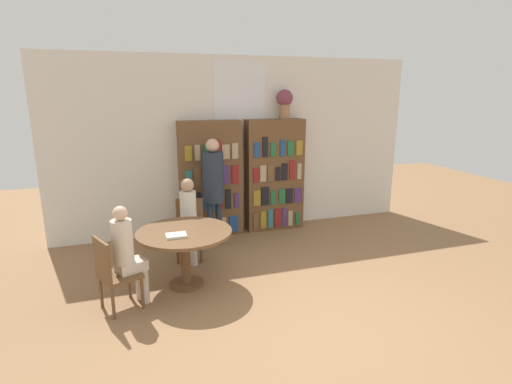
# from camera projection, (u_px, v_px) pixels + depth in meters

# --- Properties ---
(ground_plane) EXTENTS (16.00, 16.00, 0.00)m
(ground_plane) POSITION_uv_depth(u_px,v_px,m) (331.00, 329.00, 4.17)
(ground_plane) COLOR olive
(wall_back) EXTENTS (6.40, 0.07, 3.00)m
(wall_back) POSITION_uv_depth(u_px,v_px,m) (240.00, 145.00, 6.95)
(wall_back) COLOR silver
(wall_back) RESTS_ON ground_plane
(bookshelf_left) EXTENTS (1.03, 0.34, 1.95)m
(bookshelf_left) POSITION_uv_depth(u_px,v_px,m) (211.00, 179.00, 6.73)
(bookshelf_left) COLOR brown
(bookshelf_left) RESTS_ON ground_plane
(bookshelf_right) EXTENTS (1.03, 0.34, 1.95)m
(bookshelf_right) POSITION_uv_depth(u_px,v_px,m) (274.00, 175.00, 7.08)
(bookshelf_right) COLOR brown
(bookshelf_right) RESTS_ON ground_plane
(flower_vase) EXTENTS (0.28, 0.28, 0.50)m
(flower_vase) POSITION_uv_depth(u_px,v_px,m) (285.00, 101.00, 6.82)
(flower_vase) COLOR #997047
(flower_vase) RESTS_ON bookshelf_right
(reading_table) EXTENTS (1.18, 1.18, 0.73)m
(reading_table) POSITION_uv_depth(u_px,v_px,m) (185.00, 240.00, 4.98)
(reading_table) COLOR brown
(reading_table) RESTS_ON ground_plane
(chair_near_camera) EXTENTS (0.53, 0.53, 0.87)m
(chair_near_camera) POSITION_uv_depth(u_px,v_px,m) (113.00, 271.00, 4.41)
(chair_near_camera) COLOR brown
(chair_near_camera) RESTS_ON ground_plane
(chair_left_side) EXTENTS (0.48, 0.48, 0.87)m
(chair_left_side) POSITION_uv_depth(u_px,v_px,m) (190.00, 226.00, 5.91)
(chair_left_side) COLOR brown
(chair_left_side) RESTS_ON ground_plane
(seated_reader_left) EXTENTS (0.30, 0.38, 1.23)m
(seated_reader_left) POSITION_uv_depth(u_px,v_px,m) (188.00, 216.00, 5.68)
(seated_reader_left) COLOR beige
(seated_reader_left) RESTS_ON ground_plane
(seated_reader_right) EXTENTS (0.39, 0.34, 1.20)m
(seated_reader_right) POSITION_uv_depth(u_px,v_px,m) (128.00, 251.00, 4.49)
(seated_reader_right) COLOR beige
(seated_reader_right) RESTS_ON ground_plane
(librarian_standing) EXTENTS (0.33, 0.60, 1.72)m
(librarian_standing) POSITION_uv_depth(u_px,v_px,m) (213.00, 181.00, 6.23)
(librarian_standing) COLOR #232D3D
(librarian_standing) RESTS_ON ground_plane
(open_book_on_table) EXTENTS (0.24, 0.18, 0.03)m
(open_book_on_table) POSITION_uv_depth(u_px,v_px,m) (176.00, 236.00, 4.75)
(open_book_on_table) COLOR silver
(open_book_on_table) RESTS_ON reading_table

